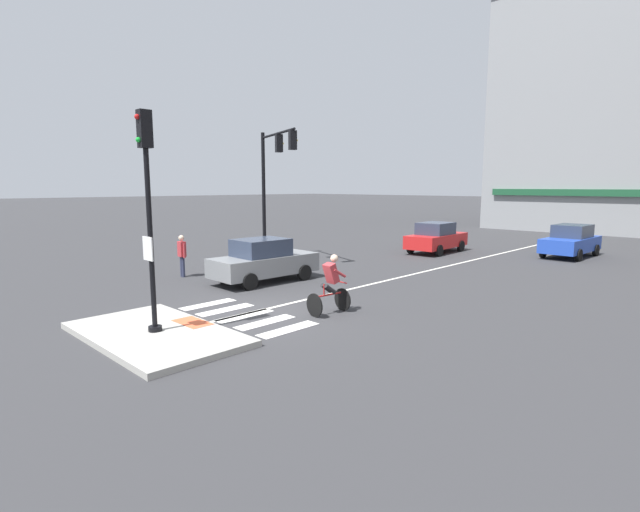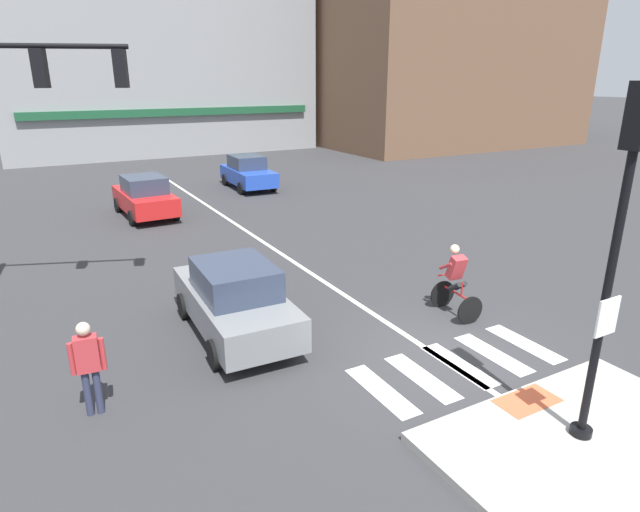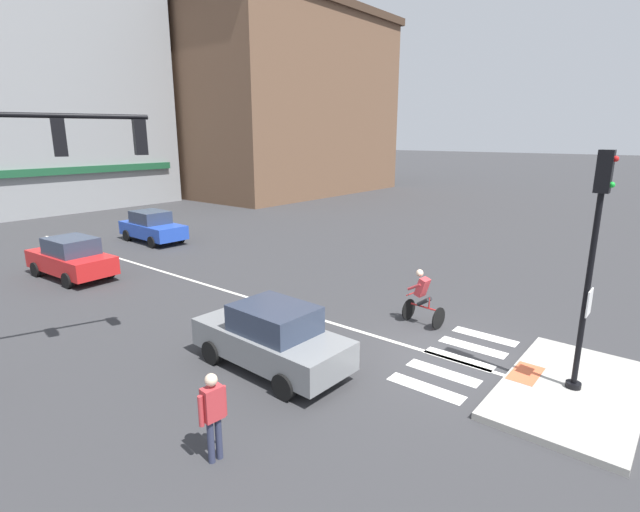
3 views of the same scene
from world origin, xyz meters
The scene contains 18 objects.
ground_plane centered at (0.00, 0.00, 0.00)m, with size 300.00×300.00×0.00m, color #333335.
traffic_island centered at (0.00, -3.05, 0.07)m, with size 4.75×2.71×0.15m, color #A3A099.
tactile_pad_front centered at (0.00, -2.04, 0.15)m, with size 1.10×0.60×0.01m, color #DB5B38.
signal_pole centered at (0.00, -3.05, 3.23)m, with size 0.44×0.38×5.13m.
crosswalk_stripe_a centered at (-1.83, -0.41, 0.00)m, with size 0.44×1.80×0.01m, color silver.
crosswalk_stripe_b centered at (-0.92, -0.41, 0.00)m, with size 0.44×1.80×0.01m, color silver.
crosswalk_stripe_c centered at (0.00, -0.41, 0.00)m, with size 0.44×1.80×0.01m, color silver.
crosswalk_stripe_d centered at (0.92, -0.41, 0.00)m, with size 0.44×1.80×0.01m, color silver.
crosswalk_stripe_e centered at (1.83, -0.41, 0.00)m, with size 0.44×1.80×0.01m, color silver.
lane_centre_line centered at (-0.12, 10.00, 0.00)m, with size 0.14×28.00×0.01m, color silver.
traffic_light_mast centered at (-7.11, 6.65, 4.29)m, with size 3.99×1.65×6.21m.
building_corner_left centered at (2.80, 40.12, 9.75)m, with size 22.51×19.33×19.46m.
building_corner_right centered at (24.73, 32.67, 8.52)m, with size 21.64×21.90×17.00m.
car_red_westbound_distant centered at (-2.85, 14.58, 0.81)m, with size 1.99×4.17×1.64m.
car_blue_eastbound_distant centered at (2.90, 17.97, 0.81)m, with size 1.96×4.16×1.64m.
car_grey_westbound_near centered at (-3.31, 2.97, 0.81)m, with size 1.96×4.16×1.64m.
cyclist centered at (1.55, 1.45, 0.87)m, with size 0.77×1.15×1.68m.
pedestrian_at_curb_left centered at (-6.40, 1.33, 0.98)m, with size 0.55×0.26×1.67m.
Camera 2 is at (-6.76, -7.06, 5.31)m, focal length 29.69 mm.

